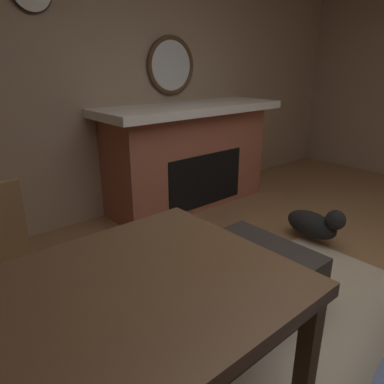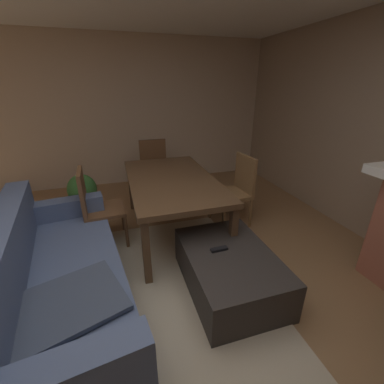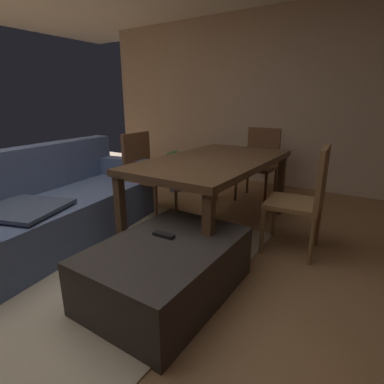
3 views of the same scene
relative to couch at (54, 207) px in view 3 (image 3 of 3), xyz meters
name	(u,v)px [view 3 (image 3 of 3)]	position (x,y,z in m)	size (l,w,h in m)	color
floor	(60,290)	(-0.52, -0.79, -0.31)	(8.69, 8.69, 0.00)	olive
wall_right_window_side	(260,100)	(3.10, -0.79, 0.97)	(0.12, 5.74, 2.55)	#C4AA91
area_rug	(101,263)	(-0.12, -0.75, -0.30)	(2.60, 2.00, 0.01)	tan
couch	(54,207)	(0.00, 0.00, 0.00)	(2.19, 1.16, 0.86)	#4C5B7F
ottoman_coffee_table	(167,268)	(-0.12, -1.44, -0.12)	(1.09, 0.75, 0.38)	#2D2826
tv_remote	(164,235)	(-0.05, -1.36, 0.08)	(0.05, 0.16, 0.02)	black
dining_table	(213,166)	(0.98, -1.16, 0.36)	(1.78, 0.99, 0.74)	#513823
dining_chair_south	(306,195)	(0.99, -2.05, 0.21)	(0.47, 0.47, 0.93)	brown
dining_chair_north	(145,169)	(0.98, -0.28, 0.21)	(0.46, 0.46, 0.93)	brown
dining_chair_east	(260,160)	(2.27, -1.16, 0.21)	(0.45, 0.45, 0.93)	brown
potted_plant	(175,168)	(1.89, -0.04, 0.04)	(0.40, 0.40, 0.59)	#474C51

